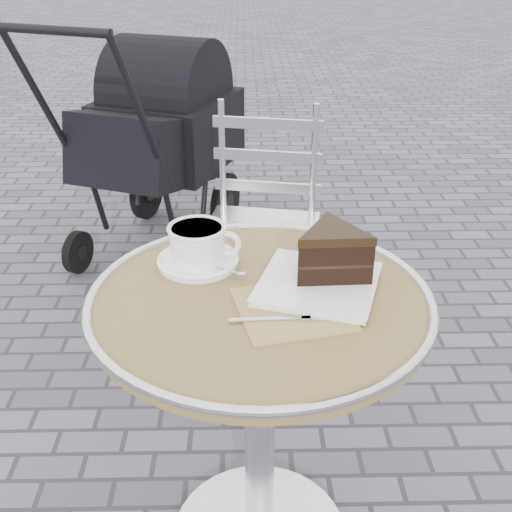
{
  "coord_description": "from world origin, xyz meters",
  "views": [
    {
      "loc": [
        -0.03,
        -1.13,
        1.42
      ],
      "look_at": [
        -0.01,
        0.09,
        0.78
      ],
      "focal_mm": 45.0,
      "sensor_mm": 36.0,
      "label": 1
    }
  ],
  "objects_px": {
    "cappuccino_set": "(199,248)",
    "bistro_chair": "(264,199)",
    "cake_plate_set": "(329,260)",
    "cafe_table": "(260,361)",
    "baby_stroller": "(157,146)"
  },
  "relations": [
    {
      "from": "cappuccino_set",
      "to": "baby_stroller",
      "type": "height_order",
      "value": "baby_stroller"
    },
    {
      "from": "cappuccino_set",
      "to": "baby_stroller",
      "type": "distance_m",
      "value": 1.63
    },
    {
      "from": "baby_stroller",
      "to": "cafe_table",
      "type": "bearing_deg",
      "value": -54.6
    },
    {
      "from": "bistro_chair",
      "to": "cake_plate_set",
      "type": "bearing_deg",
      "value": -72.6
    },
    {
      "from": "cappuccino_set",
      "to": "cake_plate_set",
      "type": "height_order",
      "value": "cake_plate_set"
    },
    {
      "from": "bistro_chair",
      "to": "baby_stroller",
      "type": "height_order",
      "value": "baby_stroller"
    },
    {
      "from": "cafe_table",
      "to": "cake_plate_set",
      "type": "distance_m",
      "value": 0.27
    },
    {
      "from": "cake_plate_set",
      "to": "bistro_chair",
      "type": "distance_m",
      "value": 0.97
    },
    {
      "from": "cake_plate_set",
      "to": "bistro_chair",
      "type": "bearing_deg",
      "value": 114.26
    },
    {
      "from": "cafe_table",
      "to": "cake_plate_set",
      "type": "height_order",
      "value": "cake_plate_set"
    },
    {
      "from": "cappuccino_set",
      "to": "bistro_chair",
      "type": "distance_m",
      "value": 0.89
    },
    {
      "from": "cafe_table",
      "to": "bistro_chair",
      "type": "distance_m",
      "value": 0.98
    },
    {
      "from": "cappuccino_set",
      "to": "cake_plate_set",
      "type": "relative_size",
      "value": 0.53
    },
    {
      "from": "cake_plate_set",
      "to": "bistro_chair",
      "type": "height_order",
      "value": "bistro_chair"
    },
    {
      "from": "cappuccino_set",
      "to": "bistro_chair",
      "type": "relative_size",
      "value": 0.22
    }
  ]
}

